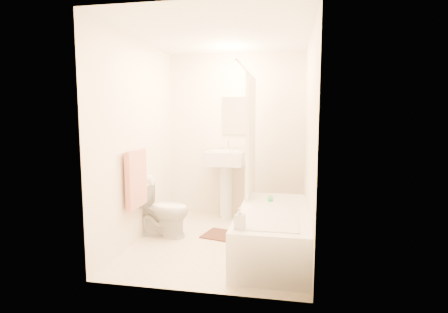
% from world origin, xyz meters
% --- Properties ---
extents(floor, '(2.40, 2.40, 0.00)m').
position_xyz_m(floor, '(0.00, 0.00, 0.00)').
color(floor, beige).
rests_on(floor, ground).
extents(ceiling, '(2.40, 2.40, 0.00)m').
position_xyz_m(ceiling, '(0.00, 0.00, 2.40)').
color(ceiling, white).
rests_on(ceiling, ground).
extents(wall_back, '(2.00, 0.02, 2.40)m').
position_xyz_m(wall_back, '(0.00, 1.20, 1.20)').
color(wall_back, beige).
rests_on(wall_back, ground).
extents(wall_left, '(0.02, 2.40, 2.40)m').
position_xyz_m(wall_left, '(-1.00, 0.00, 1.20)').
color(wall_left, beige).
rests_on(wall_left, ground).
extents(wall_right, '(0.02, 2.40, 2.40)m').
position_xyz_m(wall_right, '(1.00, 0.00, 1.20)').
color(wall_right, beige).
rests_on(wall_right, ground).
extents(mirror, '(0.40, 0.03, 0.55)m').
position_xyz_m(mirror, '(0.00, 1.18, 1.50)').
color(mirror, white).
rests_on(mirror, wall_back).
extents(curtain_rod, '(0.03, 1.70, 0.03)m').
position_xyz_m(curtain_rod, '(0.30, 0.10, 2.00)').
color(curtain_rod, silver).
rests_on(curtain_rod, wall_back).
extents(shower_curtain, '(0.04, 0.80, 1.55)m').
position_xyz_m(shower_curtain, '(0.30, 0.50, 1.22)').
color(shower_curtain, silver).
rests_on(shower_curtain, curtain_rod).
extents(towel_bar, '(0.02, 0.60, 0.02)m').
position_xyz_m(towel_bar, '(-0.96, -0.25, 1.10)').
color(towel_bar, silver).
rests_on(towel_bar, wall_left).
extents(towel, '(0.06, 0.45, 0.66)m').
position_xyz_m(towel, '(-0.93, -0.25, 0.78)').
color(towel, '#CC7266').
rests_on(towel, towel_bar).
extents(toilet_paper, '(0.11, 0.12, 0.12)m').
position_xyz_m(toilet_paper, '(-0.93, 0.12, 0.70)').
color(toilet_paper, white).
rests_on(toilet_paper, wall_left).
extents(toilet, '(0.71, 0.44, 0.67)m').
position_xyz_m(toilet, '(-0.75, 0.10, 0.33)').
color(toilet, white).
rests_on(toilet, floor).
extents(sink, '(0.59, 0.49, 1.08)m').
position_xyz_m(sink, '(-0.10, 0.95, 0.54)').
color(sink, silver).
rests_on(sink, floor).
extents(bathtub, '(0.74, 1.69, 0.48)m').
position_xyz_m(bathtub, '(0.63, -0.20, 0.24)').
color(bathtub, white).
rests_on(bathtub, floor).
extents(bath_mat, '(0.61, 0.51, 0.02)m').
position_xyz_m(bath_mat, '(0.02, 0.21, 0.01)').
color(bath_mat, '#4A261E').
rests_on(bath_mat, floor).
extents(soap_bottle, '(0.10, 0.10, 0.20)m').
position_xyz_m(soap_bottle, '(0.36, -0.89, 0.57)').
color(soap_bottle, white).
rests_on(soap_bottle, bathtub).
extents(scrub_brush, '(0.07, 0.19, 0.04)m').
position_xyz_m(scrub_brush, '(0.58, 0.22, 0.50)').
color(scrub_brush, green).
rests_on(scrub_brush, bathtub).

